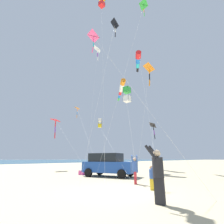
{
  "coord_description": "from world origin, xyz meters",
  "views": [
    {
      "loc": [
        -4.54,
        6.63,
        1.4
      ],
      "look_at": [
        7.48,
        -8.69,
        7.07
      ],
      "focal_mm": 25.83,
      "sensor_mm": 36.0,
      "label": 1
    }
  ],
  "objects": [
    {
      "name": "kite_delta_teal_far_right",
      "position": [
        17.19,
        -11.05,
        10.04
      ],
      "size": [
        12.93,
        7.87,
        10.37
      ],
      "color": "orange",
      "rests_on": "ground_plane"
    },
    {
      "name": "kite_delta_long_streamer_left",
      "position": [
        3.98,
        -12.98,
        5.6
      ],
      "size": [
        5.33,
        12.17,
        6.02
      ],
      "color": "black",
      "rests_on": "ground_plane"
    },
    {
      "name": "kite_box_checkered_midright",
      "position": [
        6.22,
        -4.97,
        20.71
      ],
      "size": [
        5.43,
        5.27,
        21.54
      ],
      "color": "yellow",
      "rests_on": "ground_plane"
    },
    {
      "name": "kite_delta_striped_overhead",
      "position": [
        1.51,
        -7.06,
        18.59
      ],
      "size": [
        3.11,
        5.6,
        18.91
      ],
      "color": "green",
      "rests_on": "ground_plane"
    },
    {
      "name": "kite_windsock_black_fish_shape",
      "position": [
        10.75,
        -15.64,
        13.77
      ],
      "size": [
        12.0,
        14.38,
        14.66
      ],
      "color": "orange",
      "rests_on": "ground_plane"
    },
    {
      "name": "kite_delta_rainbow_low_near",
      "position": [
        2.4,
        -9.49,
        11.84
      ],
      "size": [
        1.67,
        4.1,
        12.3
      ],
      "color": "orange",
      "rests_on": "ground_plane"
    },
    {
      "name": "kite_delta_purple_drifting",
      "position": [
        5.58,
        -6.97,
        18.28
      ],
      "size": [
        4.17,
        8.59,
        18.75
      ],
      "color": "black",
      "rests_on": "ground_plane"
    },
    {
      "name": "kite_delta_white_trailing",
      "position": [
        15.89,
        -6.22,
        6.73
      ],
      "size": [
        10.31,
        3.06,
        7.09
      ],
      "color": "red",
      "rests_on": "ground_plane"
    },
    {
      "name": "ground_plane",
      "position": [
        0.0,
        0.0,
        0.0
      ],
      "size": [
        600.0,
        600.0,
        0.0
      ],
      "primitive_type": "plane",
      "color": "#C6B58C"
    },
    {
      "name": "kite_windsock_blue_topmost",
      "position": [
        4.97,
        -11.59,
        15.16
      ],
      "size": [
        7.14,
        11.27,
        15.76
      ],
      "color": "red",
      "rests_on": "ground_plane"
    },
    {
      "name": "kite_box_red_high_left",
      "position": [
        10.26,
        -9.53,
        6.18
      ],
      "size": [
        9.55,
        7.35,
        6.8
      ],
      "color": "white",
      "rests_on": "ground_plane"
    },
    {
      "name": "cooler_box",
      "position": [
        7.21,
        -3.96,
        0.21
      ],
      "size": [
        0.62,
        0.42,
        0.42
      ],
      "color": "#EF4C93",
      "rests_on": "ground_plane"
    },
    {
      "name": "kite_delta_magenta_far_left",
      "position": [
        13.44,
        -11.9,
        21.13
      ],
      "size": [
        6.61,
        8.01,
        21.62
      ],
      "color": "white",
      "rests_on": "ground_plane"
    },
    {
      "name": "person_child_green_jacket",
      "position": [
        0.57,
        -2.07,
        0.88
      ],
      "size": [
        0.51,
        0.57,
        1.61
      ],
      "color": "#B72833",
      "rests_on": "ground_plane"
    },
    {
      "name": "parked_car",
      "position": [
        4.43,
        -4.33,
        0.95
      ],
      "size": [
        4.6,
        2.79,
        1.85
      ],
      "color": "#1E479E",
      "rests_on": "ground_plane"
    },
    {
      "name": "person_child_grey_jacket",
      "position": [
        -1.0,
        -0.93,
        0.65
      ],
      "size": [
        0.39,
        0.32,
        1.19
      ],
      "color": "gold",
      "rests_on": "ground_plane"
    },
    {
      "name": "person_adult_flyer",
      "position": [
        -2.21,
        1.18,
        1.02
      ],
      "size": [
        0.57,
        0.45,
        1.87
      ],
      "color": "#232328",
      "rests_on": "ground_plane"
    },
    {
      "name": "kite_box_yellow_midlevel",
      "position": [
        5.32,
        -8.91,
        8.97
      ],
      "size": [
        2.66,
        2.79,
        9.92
      ],
      "color": "green",
      "rests_on": "ground_plane"
    },
    {
      "name": "kite_delta_small_distant",
      "position": [
        1.69,
        0.58,
        8.97
      ],
      "size": [
        5.81,
        1.55,
        9.21
      ],
      "color": "#EF4C93",
      "rests_on": "ground_plane"
    }
  ]
}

